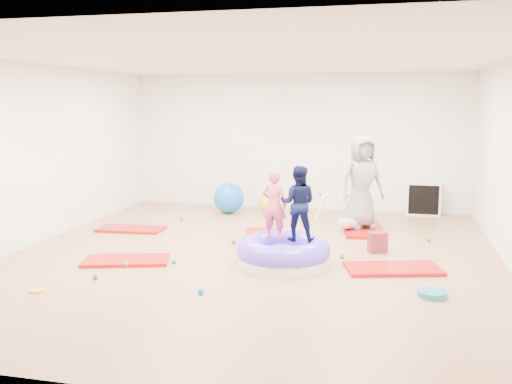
# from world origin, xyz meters

# --- Properties ---
(room) EXTENTS (7.01, 8.01, 2.81)m
(room) POSITION_xyz_m (0.00, 0.00, 1.40)
(room) COLOR #997751
(room) RESTS_ON ground
(gym_mat_front_left) EXTENTS (1.29, 0.90, 0.05)m
(gym_mat_front_left) POSITION_xyz_m (-1.63, -0.69, 0.02)
(gym_mat_front_left) COLOR #A81E00
(gym_mat_front_left) RESTS_ON ground
(gym_mat_mid_left) EXTENTS (1.16, 0.64, 0.05)m
(gym_mat_mid_left) POSITION_xyz_m (-2.45, 1.19, 0.02)
(gym_mat_mid_left) COLOR #A81E00
(gym_mat_mid_left) RESTS_ON ground
(gym_mat_center_back) EXTENTS (0.92, 1.36, 0.05)m
(gym_mat_center_back) POSITION_xyz_m (-0.04, 1.14, 0.03)
(gym_mat_center_back) COLOR #A81E00
(gym_mat_center_back) RESTS_ON ground
(gym_mat_right) EXTENTS (1.34, 0.92, 0.05)m
(gym_mat_right) POSITION_xyz_m (2.00, -0.25, 0.03)
(gym_mat_right) COLOR #A81E00
(gym_mat_right) RESTS_ON ground
(gym_mat_rear_right) EXTENTS (0.84, 1.40, 0.05)m
(gym_mat_rear_right) POSITION_xyz_m (1.48, 2.08, 0.03)
(gym_mat_rear_right) COLOR #A81E00
(gym_mat_rear_right) RESTS_ON ground
(inflatable_cushion) EXTENTS (1.29, 1.29, 0.41)m
(inflatable_cushion) POSITION_xyz_m (0.53, -0.30, 0.16)
(inflatable_cushion) COLOR silver
(inflatable_cushion) RESTS_ON ground
(child_pink) EXTENTS (0.38, 0.27, 0.97)m
(child_pink) POSITION_xyz_m (0.38, -0.19, 0.86)
(child_pink) COLOR #E24E5B
(child_pink) RESTS_ON inflatable_cushion
(child_navy) EXTENTS (0.52, 0.41, 1.04)m
(child_navy) POSITION_xyz_m (0.70, -0.18, 0.89)
(child_navy) COLOR black
(child_navy) RESTS_ON inflatable_cushion
(adult_caregiver) EXTENTS (0.93, 0.83, 1.60)m
(adult_caregiver) POSITION_xyz_m (1.44, 2.12, 0.85)
(adult_caregiver) COLOR gray
(adult_caregiver) RESTS_ON gym_mat_rear_right
(infant) EXTENTS (0.35, 0.35, 0.20)m
(infant) POSITION_xyz_m (1.22, 1.88, 0.16)
(infant) COLOR #9DB1CD
(infant) RESTS_ON gym_mat_rear_right
(ball_pit_balls) EXTENTS (4.53, 4.01, 0.07)m
(ball_pit_balls) POSITION_xyz_m (-0.26, 0.16, 0.04)
(ball_pit_balls) COLOR green
(ball_pit_balls) RESTS_ON ground
(exercise_ball_blue) EXTENTS (0.62, 0.62, 0.62)m
(exercise_ball_blue) POSITION_xyz_m (-1.24, 3.11, 0.31)
(exercise_ball_blue) COLOR blue
(exercise_ball_blue) RESTS_ON ground
(exercise_ball_orange) EXTENTS (0.38, 0.38, 0.38)m
(exercise_ball_orange) POSITION_xyz_m (-0.47, 3.36, 0.19)
(exercise_ball_orange) COLOR yellow
(exercise_ball_orange) RESTS_ON ground
(infant_play_gym) EXTENTS (0.65, 0.62, 0.50)m
(infant_play_gym) POSITION_xyz_m (0.89, 2.85, 0.33)
(infant_play_gym) COLOR silver
(infant_play_gym) RESTS_ON ground
(cube_shelf) EXTENTS (0.66, 0.33, 0.66)m
(cube_shelf) POSITION_xyz_m (2.56, 3.79, 0.33)
(cube_shelf) COLOR silver
(cube_shelf) RESTS_ON ground
(balance_disc) EXTENTS (0.33, 0.33, 0.07)m
(balance_disc) POSITION_xyz_m (2.43, -1.21, 0.04)
(balance_disc) COLOR #1D757B
(balance_disc) RESTS_ON ground
(backpack) EXTENTS (0.31, 0.25, 0.30)m
(backpack) POSITION_xyz_m (1.77, 0.66, 0.15)
(backpack) COLOR #AB1D25
(backpack) RESTS_ON ground
(yellow_toy) EXTENTS (0.19, 0.19, 0.03)m
(yellow_toy) POSITION_xyz_m (-2.08, -2.09, 0.01)
(yellow_toy) COLOR #F6A324
(yellow_toy) RESTS_ON ground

